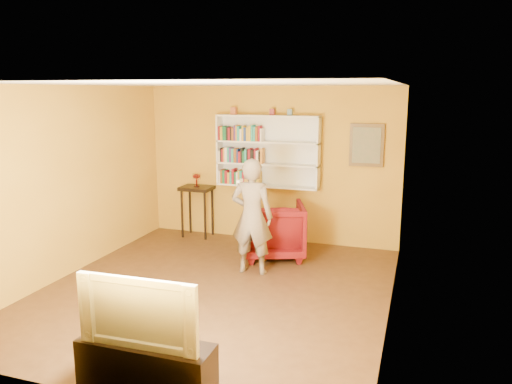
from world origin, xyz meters
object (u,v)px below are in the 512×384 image
armchair (274,230)px  tv_cabinet (146,365)px  ruby_lustre (196,177)px  bookshelf (269,151)px  person (252,216)px  television (144,309)px  console_table (197,195)px

armchair → tv_cabinet: armchair is taller
ruby_lustre → armchair: bearing=-21.8°
bookshelf → armchair: size_ratio=1.85×
person → television: size_ratio=1.52×
ruby_lustre → armchair: (1.64, -0.66, -0.65)m
bookshelf → television: 4.74m
ruby_lustre → television: (1.60, -4.50, -0.33)m
tv_cabinet → person: bearing=90.9°
armchair → tv_cabinet: 3.85m
tv_cabinet → television: 0.54m
person → tv_cabinet: 3.11m
tv_cabinet → bookshelf: bearing=93.6°
television → person: bearing=89.4°
bookshelf → ruby_lustre: (-1.30, -0.16, -0.50)m
bookshelf → tv_cabinet: (0.30, -4.66, -1.37)m
person → television: (0.05, -3.05, -0.08)m
bookshelf → television: bearing=-86.4°
ruby_lustre → television: bearing=-70.4°
bookshelf → armchair: bearing=-67.5°
ruby_lustre → armchair: size_ratio=0.24×
bookshelf → tv_cabinet: bookshelf is taller
armchair → person: bearing=63.2°
bookshelf → ruby_lustre: bookshelf is taller
armchair → television: television is taller
bookshelf → tv_cabinet: 4.87m
armchair → television: (-0.04, -3.84, 0.32)m
armchair → person: (-0.09, -0.79, 0.40)m
ruby_lustre → tv_cabinet: (1.60, -4.50, -0.87)m
armchair → television: 3.86m
bookshelf → console_table: (-1.30, -0.16, -0.83)m
armchair → tv_cabinet: (-0.04, -3.84, -0.22)m
ruby_lustre → person: person is taller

